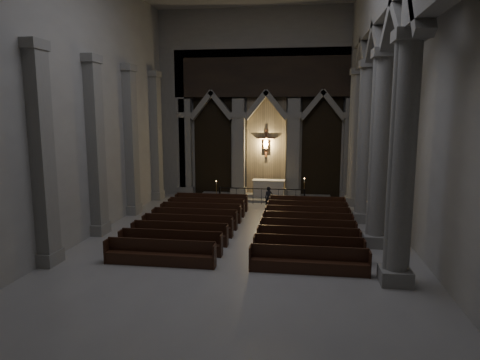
{
  "coord_description": "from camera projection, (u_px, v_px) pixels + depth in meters",
  "views": [
    {
      "loc": [
        2.4,
        -16.44,
        5.6
      ],
      "look_at": [
        -0.46,
        3.0,
        2.43
      ],
      "focal_mm": 32.0,
      "sensor_mm": 36.0,
      "label": 1
    }
  ],
  "objects": [
    {
      "name": "candle_stand_right",
      "position": [
        304.0,
        196.0,
        26.19
      ],
      "size": [
        0.26,
        0.26,
        1.56
      ],
      "color": "olive",
      "rests_on": "ground"
    },
    {
      "name": "candle_stand_left",
      "position": [
        216.0,
        195.0,
        27.23
      ],
      "size": [
        0.21,
        0.21,
        1.23
      ],
      "color": "olive",
      "rests_on": "ground"
    },
    {
      "name": "pews",
      "position": [
        248.0,
        227.0,
        19.68
      ],
      "size": [
        9.57,
        9.4,
        0.93
      ],
      "color": "black",
      "rests_on": "ground"
    },
    {
      "name": "right_arcade",
      "position": [
        386.0,
        53.0,
        16.55
      ],
      "size": [
        1.0,
        24.0,
        12.0
      ],
      "color": "gray",
      "rests_on": "ground"
    },
    {
      "name": "sanctuary_step",
      "position": [
        264.0,
        198.0,
        27.63
      ],
      "size": [
        8.5,
        2.6,
        0.15
      ],
      "primitive_type": "cube",
      "color": "gray",
      "rests_on": "ground"
    },
    {
      "name": "left_pilasters",
      "position": [
        115.0,
        146.0,
        21.06
      ],
      "size": [
        0.6,
        13.0,
        8.03
      ],
      "color": "gray",
      "rests_on": "ground"
    },
    {
      "name": "room",
      "position": [
        240.0,
        57.0,
        16.08
      ],
      "size": [
        24.0,
        24.1,
        12.0
      ],
      "color": "#9A9792",
      "rests_on": "ground"
    },
    {
      "name": "altar",
      "position": [
        269.0,
        188.0,
        27.67
      ],
      "size": [
        2.09,
        0.84,
        1.06
      ],
      "color": "beige",
      "rests_on": "sanctuary_step"
    },
    {
      "name": "worshipper",
      "position": [
        269.0,
        198.0,
        24.66
      ],
      "size": [
        0.55,
        0.45,
        1.3
      ],
      "primitive_type": "imported",
      "rotation": [
        0.0,
        0.0,
        0.33
      ],
      "color": "black",
      "rests_on": "ground"
    },
    {
      "name": "sanctuary_wall",
      "position": [
        266.0,
        95.0,
        27.5
      ],
      "size": [
        14.0,
        0.77,
        12.0
      ],
      "color": "gray",
      "rests_on": "ground"
    },
    {
      "name": "altar_rail",
      "position": [
        261.0,
        194.0,
        25.78
      ],
      "size": [
        5.22,
        0.09,
        1.03
      ],
      "color": "black",
      "rests_on": "ground"
    }
  ]
}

